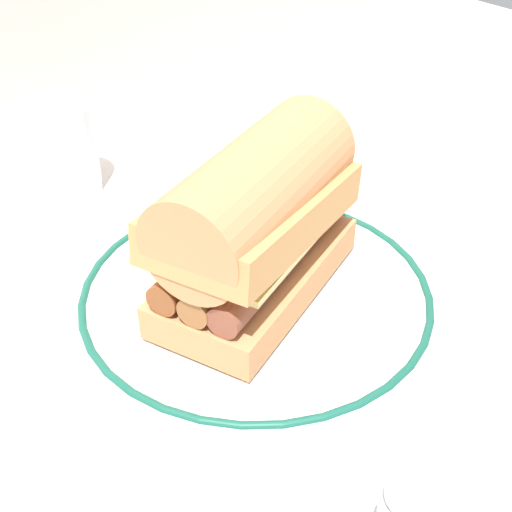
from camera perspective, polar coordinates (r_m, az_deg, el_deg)
name	(u,v)px	position (r m, az deg, el deg)	size (l,w,h in m)	color
ground_plane	(296,304)	(0.54, 3.20, -3.90)	(1.50, 1.50, 0.00)	silver
plate	(256,296)	(0.53, 0.00, -3.24)	(0.28, 0.28, 0.01)	white
sausage_sandwich	(256,220)	(0.49, 0.00, 2.88)	(0.19, 0.14, 0.12)	tan
drinking_glass	(62,155)	(0.68, -15.33, 7.82)	(0.06, 0.06, 0.09)	silver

